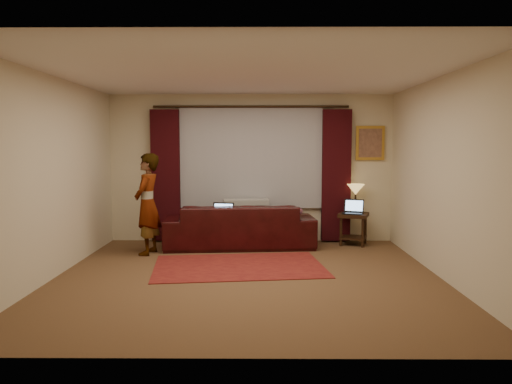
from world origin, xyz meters
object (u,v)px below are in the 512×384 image
(sofa, at_px, (239,217))
(laptop_sofa, at_px, (221,212))
(end_table, at_px, (353,229))
(person, at_px, (147,204))
(laptop_table, at_px, (353,207))
(tiffany_lamp, at_px, (355,198))

(sofa, relative_size, laptop_sofa, 6.53)
(end_table, bearing_deg, sofa, -174.65)
(sofa, bearing_deg, person, 17.77)
(laptop_sofa, distance_m, laptop_table, 2.23)
(tiffany_lamp, bearing_deg, laptop_table, -110.66)
(tiffany_lamp, distance_m, laptop_table, 0.28)
(laptop_sofa, bearing_deg, laptop_table, 20.04)
(end_table, xyz_separation_m, tiffany_lamp, (0.05, 0.14, 0.52))
(laptop_sofa, distance_m, end_table, 2.31)
(laptop_sofa, relative_size, person, 0.24)
(sofa, distance_m, person, 1.56)
(sofa, bearing_deg, tiffany_lamp, -175.40)
(end_table, distance_m, tiffany_lamp, 0.54)
(laptop_sofa, bearing_deg, person, -151.47)
(tiffany_lamp, height_order, laptop_table, tiffany_lamp)
(sofa, distance_m, tiffany_lamp, 2.06)
(laptop_table, bearing_deg, tiffany_lamp, 89.45)
(tiffany_lamp, relative_size, laptop_table, 1.35)
(sofa, distance_m, laptop_sofa, 0.39)
(sofa, bearing_deg, laptop_sofa, 35.03)
(tiffany_lamp, bearing_deg, sofa, -170.81)
(tiffany_lamp, bearing_deg, person, -165.16)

